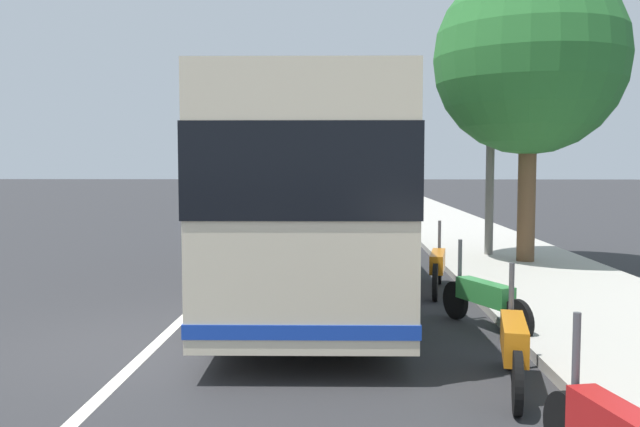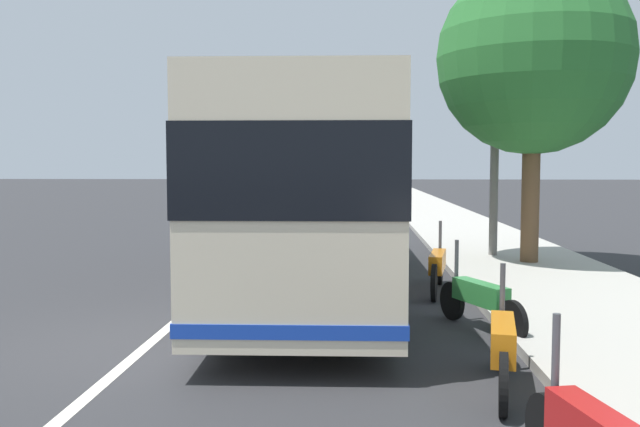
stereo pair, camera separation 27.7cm
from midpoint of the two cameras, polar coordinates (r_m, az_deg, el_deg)
name	(u,v)px [view 1 (the left image)]	position (r m, az deg, el deg)	size (l,w,h in m)	color
ground_plane	(158,342)	(9.29, -14.59, -10.67)	(220.00, 220.00, 0.00)	#2D2D30
sidewalk_curb	(489,248)	(19.16, 13.87, -2.86)	(110.00, 3.60, 0.14)	#B2ADA3
lane_divider_line	(256,249)	(18.93, -5.93, -3.04)	(110.00, 0.16, 0.01)	silver
coach_bus	(314,187)	(12.73, -1.18, 2.27)	(11.83, 2.80, 3.47)	beige
motorcycle_angled	(514,345)	(7.36, 15.24, -10.88)	(2.06, 0.49, 1.25)	black
motorcycle_far_end	(484,299)	(9.83, 13.11, -7.14)	(1.91, 0.91, 1.24)	black
motorcycle_nearest_curb	(438,266)	(12.59, 9.44, -4.47)	(2.37, 0.51, 1.28)	black
car_oncoming	(335,194)	(40.45, 1.08, 1.73)	(4.03, 1.82, 1.42)	red
car_side_street	(337,190)	(47.85, 1.28, 2.06)	(4.18, 2.00, 1.37)	#2D7238
car_far_distant	(342,197)	(35.17, 1.71, 1.44)	(3.97, 1.84, 1.54)	gold
car_behind_bus	(270,195)	(36.85, -4.56, 1.56)	(4.12, 1.88, 1.54)	black
roadside_tree_mid_block	(530,60)	(16.22, 17.08, 12.52)	(4.38, 4.38, 6.98)	brown
utility_pole	(492,82)	(17.16, 14.07, 10.88)	(0.21, 0.21, 8.82)	slate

